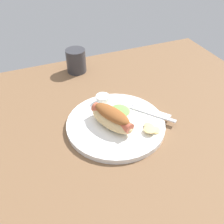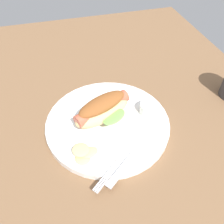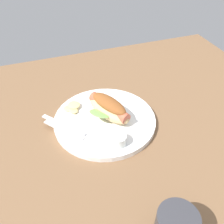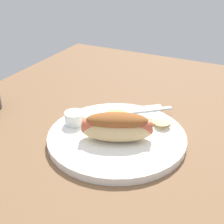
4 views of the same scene
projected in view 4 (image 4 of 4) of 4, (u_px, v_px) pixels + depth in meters
ground_plane at (109, 147)px, 69.38cm from camera, size 120.00×90.00×1.80cm
plate at (117, 137)px, 69.42cm from camera, size 29.30×29.30×1.60cm
hot_dog at (117, 127)px, 65.99cm from camera, size 13.19×16.13×5.85cm
sauce_ramekin at (74, 118)px, 72.36cm from camera, size 4.42×4.42×2.78cm
fork at (141, 111)px, 77.84cm from camera, size 10.50×12.39×0.40cm
knife at (133, 108)px, 79.15cm from camera, size 9.39×11.35×0.36cm
chips_pile at (161, 122)px, 72.21cm from camera, size 6.35×6.16×1.52cm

